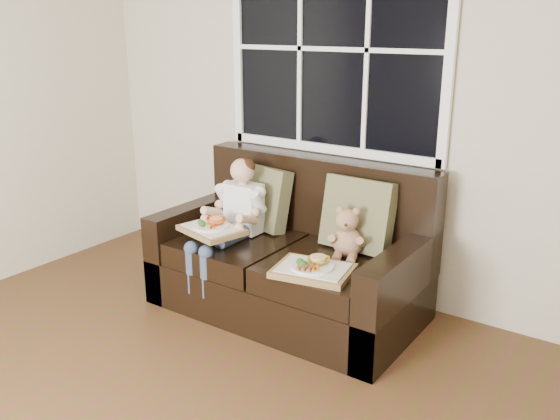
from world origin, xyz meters
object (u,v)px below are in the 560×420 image
Objects in this scene: child at (235,211)px; teddy_bear at (347,236)px; loveseat at (293,263)px; tray_left at (212,228)px; tray_right at (313,269)px.

teddy_bear is (0.78, 0.12, -0.05)m from child.
loveseat is 3.80× the size of tray_left.
teddy_bear is at bearing 8.60° from child.
loveseat reaches higher than tray_left.
loveseat is 2.14× the size of child.
tray_left reaches higher than tray_right.
teddy_bear is 0.36m from tray_right.
tray_right is at bearing -113.53° from teddy_bear.
loveseat is at bearing 16.76° from child.
child reaches higher than loveseat.
tray_right is (0.37, -0.34, 0.17)m from loveseat.
teddy_bear reaches higher than tray_left.
child is 0.80m from tray_right.
tray_left is at bearing 168.60° from tray_right.
child reaches higher than tray_right.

